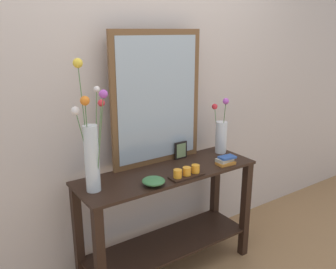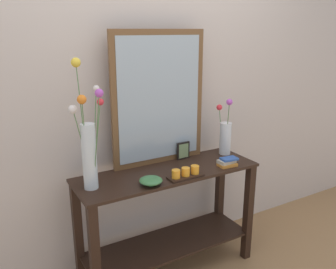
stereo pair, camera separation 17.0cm
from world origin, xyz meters
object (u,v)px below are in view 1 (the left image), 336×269
Objects in this scene: tall_vase_left at (91,147)px; picture_frame_small at (181,150)px; candle_tray at (187,173)px; book_stack at (226,160)px; vase_right at (221,134)px; mirror_leaning at (157,99)px; decorative_bowl at (154,181)px; console_table at (168,211)px.

tall_vase_left is 5.99× the size of picture_frame_small.
candle_tray reaches higher than book_stack.
book_stack is at bearing -124.22° from vase_right.
mirror_leaning is at bearing 140.63° from book_stack.
decorative_bowl is (-0.24, -0.32, -0.44)m from mirror_leaning.
decorative_bowl is at bearing -22.82° from tall_vase_left.
vase_right reaches higher than book_stack.
console_table is 0.73m from vase_right.
picture_frame_small is 0.91× the size of book_stack.
candle_tray is at bearing -155.41° from vase_right.
tall_vase_left reaches higher than picture_frame_small.
console_table is 0.80m from mirror_leaning.
decorative_bowl is at bearing -163.70° from vase_right.
mirror_leaning is at bearing 91.81° from candle_tray.
picture_frame_small reaches higher than book_stack.
picture_frame_small is at bearing 60.12° from candle_tray.
decorative_bowl is at bearing -145.76° from picture_frame_small.
picture_frame_small is 0.90× the size of decorative_bowl.
picture_frame_small is 0.51m from decorative_bowl.
book_stack is at bearing -54.45° from picture_frame_small.
picture_frame_small is (0.17, 0.30, 0.04)m from candle_tray.
vase_right is (0.56, 0.08, 0.46)m from console_table.
book_stack is (0.62, 0.01, 0.00)m from decorative_bowl.
picture_frame_small is at bearing 10.88° from tall_vase_left.
mirror_leaning reaches higher than candle_tray.
picture_frame_small is (0.22, 0.15, 0.37)m from console_table.
mirror_leaning is 1.20× the size of tall_vase_left.
mirror_leaning is 0.45m from picture_frame_small.
decorative_bowl is (0.34, -0.14, -0.25)m from tall_vase_left.
mirror_leaning is 7.16× the size of picture_frame_small.
vase_right is 0.28m from book_stack.
candle_tray is 1.86× the size of picture_frame_small.
tall_vase_left is 1.74× the size of vase_right.
console_table is 5.28× the size of candle_tray.
tall_vase_left reaches higher than console_table.
picture_frame_small is at bearing 125.55° from book_stack.
vase_right is at bearing 8.35° from console_table.
candle_tray is at bearing -14.61° from tall_vase_left.
book_stack is (0.38, -0.31, -0.44)m from mirror_leaning.
candle_tray reaches higher than console_table.
book_stack is at bearing 3.58° from candle_tray.
mirror_leaning is at bearing 168.99° from picture_frame_small.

